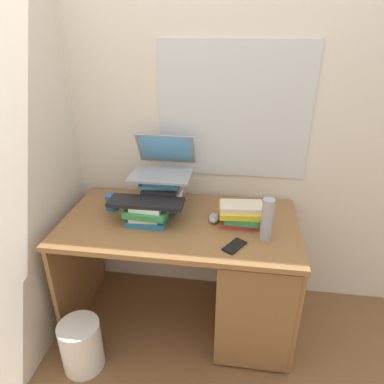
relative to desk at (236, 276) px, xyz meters
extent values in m
plane|color=brown|center=(-0.34, 0.03, -0.40)|extent=(6.00, 6.00, 0.00)
cube|color=silver|center=(-0.34, 0.43, 0.90)|extent=(6.00, 0.05, 2.60)
cube|color=silver|center=(-0.07, 0.40, 0.89)|extent=(0.90, 0.01, 0.80)
cube|color=beige|center=(-1.11, 0.03, 0.90)|extent=(0.05, 6.00, 2.60)
cube|color=olive|center=(-0.34, 0.03, 0.32)|extent=(1.35, 0.72, 0.03)
cube|color=olive|center=(-1.00, 0.03, -0.05)|extent=(0.02, 0.66, 0.71)
cube|color=olive|center=(0.32, 0.03, -0.05)|extent=(0.02, 0.66, 0.71)
cube|color=brown|center=(0.11, -0.01, -0.05)|extent=(0.41, 0.61, 0.67)
cube|color=#2672B2|center=(-0.47, 0.17, 0.35)|extent=(0.23, 0.15, 0.02)
cube|color=#8C338C|center=(-0.47, 0.15, 0.37)|extent=(0.18, 0.15, 0.02)
cube|color=#338C4C|center=(-0.48, 0.15, 0.39)|extent=(0.22, 0.18, 0.04)
cube|color=white|center=(-0.47, 0.15, 0.43)|extent=(0.23, 0.16, 0.04)
cube|color=black|center=(-0.47, 0.15, 0.47)|extent=(0.21, 0.18, 0.04)
cube|color=teal|center=(-0.48, 0.17, 0.50)|extent=(0.24, 0.17, 0.02)
cube|color=#2672B2|center=(-0.46, 0.17, 0.53)|extent=(0.21, 0.20, 0.04)
cube|color=#2672B2|center=(-0.52, -0.02, 0.35)|extent=(0.22, 0.14, 0.03)
cube|color=white|center=(-0.53, -0.02, 0.38)|extent=(0.17, 0.13, 0.03)
cube|color=#338C4C|center=(-0.52, -0.01, 0.41)|extent=(0.25, 0.19, 0.03)
cube|color=white|center=(-0.51, 0.00, 0.44)|extent=(0.18, 0.16, 0.03)
cube|color=#B22D33|center=(0.01, 0.06, 0.35)|extent=(0.22, 0.16, 0.03)
cube|color=#338C4C|center=(0.01, 0.05, 0.38)|extent=(0.20, 0.17, 0.03)
cube|color=yellow|center=(0.00, 0.06, 0.41)|extent=(0.24, 0.21, 0.03)
cube|color=beige|center=(0.01, 0.05, 0.44)|extent=(0.24, 0.15, 0.03)
cube|color=gray|center=(-0.47, 0.16, 0.56)|extent=(0.36, 0.23, 0.01)
cube|color=gray|center=(-0.47, 0.33, 0.66)|extent=(0.36, 0.11, 0.20)
cube|color=#59A5E5|center=(-0.47, 0.32, 0.67)|extent=(0.32, 0.10, 0.18)
cube|color=black|center=(-0.52, -0.01, 0.46)|extent=(0.42, 0.14, 0.02)
ellipsoid|color=#A5A8AD|center=(-0.14, 0.06, 0.35)|extent=(0.06, 0.10, 0.04)
cylinder|color=#265999|center=(-0.77, 0.12, 0.38)|extent=(0.08, 0.08, 0.10)
torus|color=#265999|center=(-0.72, 0.12, 0.39)|extent=(0.05, 0.01, 0.05)
cylinder|color=#999EA5|center=(0.14, -0.08, 0.45)|extent=(0.06, 0.06, 0.23)
cube|color=black|center=(-0.02, -0.18, 0.34)|extent=(0.13, 0.15, 0.01)
cylinder|color=silver|center=(-0.83, -0.40, -0.25)|extent=(0.23, 0.23, 0.30)
camera|label=1|loc=(-0.03, -1.65, 1.36)|focal=32.32mm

